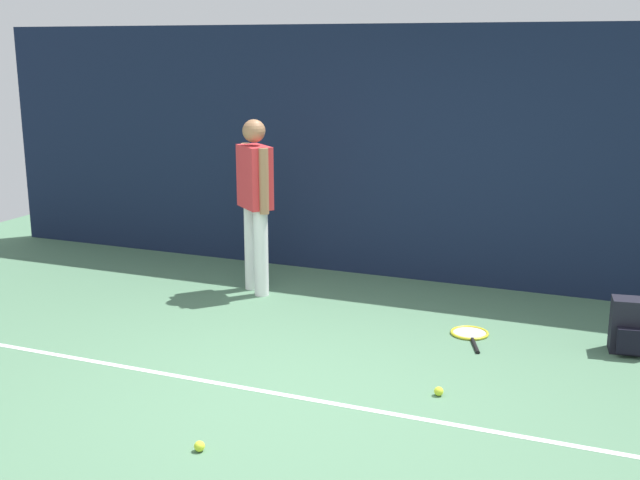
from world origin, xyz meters
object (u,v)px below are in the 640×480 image
Objects in this scene: backpack at (630,327)px; tennis_ball_by_fence at (199,446)px; tennis_player at (255,196)px; tennis_ball_near_player at (439,391)px; tennis_racket at (470,334)px.

backpack is 3.57m from tennis_ball_by_fence.
tennis_player reaches higher than tennis_ball_near_player.
tennis_ball_near_player and tennis_ball_by_fence have the same top height.
backpack is (3.46, -0.33, -0.76)m from tennis_player.
tennis_ball_near_player is (-1.20, -1.37, -0.18)m from backpack.
tennis_ball_by_fence is (1.11, -3.01, -0.93)m from tennis_player.
tennis_player is at bearing 166.44° from backpack.
tennis_player is at bearing 110.28° from tennis_ball_by_fence.
tennis_player is 25.76× the size of tennis_ball_near_player.
tennis_ball_near_player is 1.00× the size of tennis_ball_by_fence.
backpack is at bearing 48.75° from tennis_ball_by_fence.
tennis_player is 2.67× the size of tennis_racket.
tennis_player is 2.45m from tennis_racket.
backpack reaches higher than tennis_ball_by_fence.
backpack reaches higher than tennis_racket.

